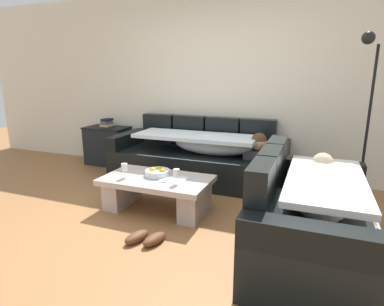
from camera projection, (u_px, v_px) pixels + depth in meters
ground_plane at (153, 231)px, 3.13m from camera, size 14.00×14.00×0.00m
back_wall at (219, 84)px, 4.75m from camera, size 9.00×0.10×2.70m
couch_along_wall at (200, 158)px, 4.56m from camera, size 2.47×0.92×0.88m
couch_near_window at (310, 215)px, 2.71m from camera, size 0.92×1.78×0.88m
coffee_table at (157, 190)px, 3.57m from camera, size 1.20×0.68×0.38m
fruit_bowl at (158, 172)px, 3.59m from camera, size 0.28×0.28×0.10m
wine_glass_near_left at (124, 168)px, 3.50m from camera, size 0.07×0.07×0.17m
wine_glass_near_right at (177, 174)px, 3.30m from camera, size 0.07×0.07×0.17m
open_magazine at (173, 180)px, 3.45m from camera, size 0.31×0.25×0.01m
side_cabinet at (108, 146)px, 5.39m from camera, size 0.72×0.44×0.64m
book_stack_on_cabinet at (107, 123)px, 5.29m from camera, size 0.17×0.22×0.14m
floor_lamp at (365, 109)px, 3.63m from camera, size 0.33×0.31×1.95m
pair_of_shoes at (145, 238)px, 2.91m from camera, size 0.36×0.32×0.09m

